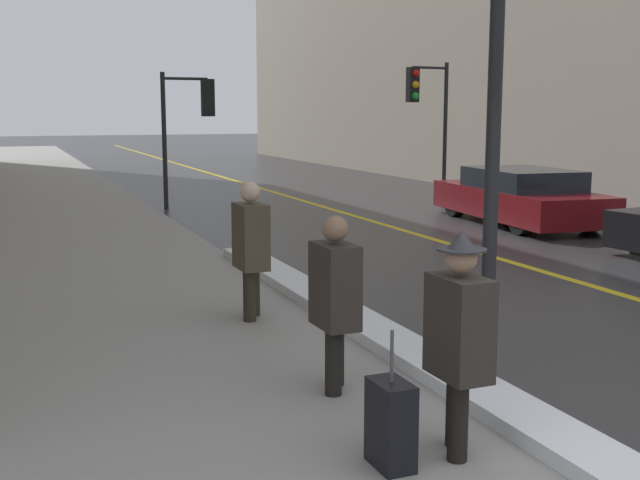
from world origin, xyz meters
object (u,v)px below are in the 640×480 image
object	(u,v)px
pedestrian_nearside	(335,295)
parked_car_maroon	(519,197)
pedestrian_with_shoulder_bag	(251,244)
traffic_light_far	(426,101)
lamp_post	(497,15)
traffic_light_near	(192,111)
pedestrian_trailing	(459,334)
rolling_suitcase	(391,425)

from	to	relation	value
pedestrian_nearside	parked_car_maroon	xyz separation A→B (m)	(7.59, 8.10, -0.27)
pedestrian_with_shoulder_bag	parked_car_maroon	xyz separation A→B (m)	(7.55, 5.53, -0.30)
traffic_light_far	pedestrian_with_shoulder_bag	size ratio (longest dim) A/B	2.31
lamp_post	pedestrian_nearside	world-z (taller)	lamp_post
traffic_light_near	pedestrian_nearside	bearing A→B (deg)	-99.40
traffic_light_near	pedestrian_nearside	size ratio (longest dim) A/B	2.18
lamp_post	traffic_light_far	bearing A→B (deg)	63.22
traffic_light_near	pedestrian_trailing	size ratio (longest dim) A/B	2.09
traffic_light_far	pedestrian_nearside	distance (m)	15.27
traffic_light_near	pedestrian_with_shoulder_bag	distance (m)	11.14
parked_car_maroon	pedestrian_with_shoulder_bag	bearing A→B (deg)	131.53
traffic_light_far	pedestrian_with_shoulder_bag	distance (m)	13.14
rolling_suitcase	pedestrian_nearside	bearing A→B (deg)	170.47
parked_car_maroon	lamp_post	bearing A→B (deg)	148.57
traffic_light_far	pedestrian_nearside	size ratio (longest dim) A/B	2.42
traffic_light_near	pedestrian_nearside	world-z (taller)	traffic_light_near
pedestrian_nearside	pedestrian_with_shoulder_bag	distance (m)	2.57
traffic_light_near	traffic_light_far	size ratio (longest dim) A/B	0.90
traffic_light_far	pedestrian_trailing	size ratio (longest dim) A/B	2.31
pedestrian_with_shoulder_bag	parked_car_maroon	bearing A→B (deg)	125.19
traffic_light_far	pedestrian_nearside	world-z (taller)	traffic_light_far
rolling_suitcase	traffic_light_far	bearing A→B (deg)	149.44
traffic_light_far	pedestrian_trailing	xyz separation A→B (m)	(-7.66, -14.40, -1.77)
pedestrian_with_shoulder_bag	parked_car_maroon	distance (m)	9.36
pedestrian_nearside	parked_car_maroon	distance (m)	11.10
pedestrian_nearside	pedestrian_with_shoulder_bag	bearing A→B (deg)	178.22
lamp_post	pedestrian_trailing	bearing A→B (deg)	-131.03
lamp_post	traffic_light_near	distance (m)	13.92
pedestrian_trailing	lamp_post	bearing A→B (deg)	137.95
lamp_post	traffic_light_near	xyz separation A→B (m)	(0.61, 13.88, -0.75)
pedestrian_trailing	traffic_light_far	bearing A→B (deg)	150.98
traffic_light_far	pedestrian_trailing	world-z (taller)	traffic_light_far
rolling_suitcase	pedestrian_with_shoulder_bag	bearing A→B (deg)	175.33
traffic_light_far	rolling_suitcase	bearing A→B (deg)	52.55
pedestrian_with_shoulder_bag	rolling_suitcase	size ratio (longest dim) A/B	1.66
traffic_light_near	rolling_suitcase	bearing A→B (deg)	-99.48
pedestrian_trailing	pedestrian_nearside	xyz separation A→B (m)	(-0.29, 1.48, -0.02)
lamp_post	pedestrian_trailing	size ratio (longest dim) A/B	3.33
traffic_light_near	parked_car_maroon	bearing A→B (deg)	-44.64
traffic_light_near	pedestrian_with_shoulder_bag	xyz separation A→B (m)	(-1.80, -10.89, -1.49)
traffic_light_near	rolling_suitcase	distance (m)	15.26
pedestrian_nearside	parked_car_maroon	size ratio (longest dim) A/B	0.31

